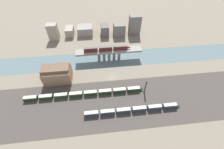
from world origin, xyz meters
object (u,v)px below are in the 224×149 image
train_yard_mid (85,94)px  signal_tower (145,87)px  train_on_bridge (107,49)px  warehouse_building (57,74)px  train_yard_near (133,110)px

train_yard_mid → signal_tower: signal_tower is taller
train_on_bridge → signal_tower: (24.14, -40.85, -6.46)m
warehouse_building → train_on_bridge: bearing=26.8°
train_on_bridge → train_yard_near: size_ratio=0.63×
train_on_bridge → train_yard_near: (12.22, -55.65, -10.46)m
warehouse_building → signal_tower: (65.17, -20.11, -0.77)m
train_on_bridge → train_yard_mid: size_ratio=0.47×
train_yard_mid → warehouse_building: size_ratio=4.17×
train_on_bridge → train_yard_near: bearing=-77.6°
train_yard_near → warehouse_building: size_ratio=3.15×
train_yard_near → signal_tower: size_ratio=5.46×
train_yard_near → warehouse_building: warehouse_building is taller
train_yard_mid → signal_tower: size_ratio=7.23×
warehouse_building → signal_tower: 68.20m
train_yard_near → train_yard_mid: size_ratio=0.76×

